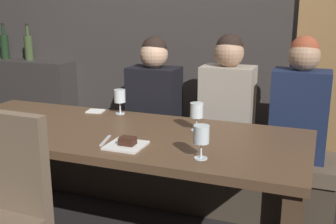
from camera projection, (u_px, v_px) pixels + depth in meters
The scene contains 14 objects.
back_counter at pixel (22, 109), 3.94m from camera, with size 1.10×0.28×0.95m, color #2F2B29.
dining_table at pixel (115, 145), 2.42m from camera, with size 2.20×0.84×0.74m.
banquette_bench at pixel (160, 169), 3.16m from camera, with size 2.50×0.44×0.45m.
diner_redhead at pixel (154, 94), 3.00m from camera, with size 0.36×0.24×0.78m.
diner_bearded at pixel (228, 96), 2.86m from camera, with size 0.36×0.24×0.81m.
diner_far_end at pixel (300, 102), 2.68m from camera, with size 0.36×0.24×0.81m.
wine_bottle_dark_red at pixel (5, 46), 3.84m from camera, with size 0.08×0.08×0.33m.
wine_bottle_pale_label at pixel (29, 47), 3.74m from camera, with size 0.08×0.08×0.33m.
wine_glass_near_left at pixel (120, 97), 2.73m from camera, with size 0.08×0.08×0.16m.
wine_glass_center_back at pixel (197, 111), 2.37m from camera, with size 0.08×0.08×0.16m.
wine_glass_far_left at pixel (201, 136), 1.94m from camera, with size 0.08×0.08×0.16m.
dessert_plate at pixel (127, 144), 2.13m from camera, with size 0.19×0.19×0.05m.
fork_on_table at pixel (105, 140), 2.21m from camera, with size 0.02×0.17×0.01m, color silver.
folded_napkin at pixel (96, 111), 2.81m from camera, with size 0.11×0.10×0.01m, color silver.
Camera 1 is at (1.10, -2.03, 1.46)m, focal length 44.18 mm.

